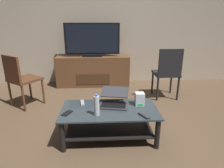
{
  "coord_description": "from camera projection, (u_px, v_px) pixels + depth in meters",
  "views": [
    {
      "loc": [
        -0.18,
        -2.12,
        1.43
      ],
      "look_at": [
        -0.04,
        0.5,
        0.54
      ],
      "focal_mm": 30.88,
      "sensor_mm": 36.0,
      "label": 1
    }
  ],
  "objects": [
    {
      "name": "television",
      "position": [
        92.0,
        41.0,
        4.09
      ],
      "size": [
        1.17,
        0.2,
        0.7
      ],
      "color": "black",
      "rests_on": "media_cabinet"
    },
    {
      "name": "ground_plane",
      "position": [
        117.0,
        137.0,
        2.47
      ],
      "size": [
        7.68,
        7.68,
        0.0
      ],
      "primitive_type": "plane",
      "color": "brown"
    },
    {
      "name": "media_cabinet",
      "position": [
        93.0,
        71.0,
        4.32
      ],
      "size": [
        1.59,
        0.44,
        0.66
      ],
      "color": "brown",
      "rests_on": "ground"
    },
    {
      "name": "coffee_table",
      "position": [
        109.0,
        118.0,
        2.39
      ],
      "size": [
        1.17,
        0.61,
        0.39
      ],
      "color": "#2D383D",
      "rests_on": "ground"
    },
    {
      "name": "soundbar_remote",
      "position": [
        82.0,
        103.0,
        2.49
      ],
      "size": [
        0.07,
        0.16,
        0.02
      ],
      "primitive_type": "cube",
      "rotation": [
        0.0,
        0.0,
        0.14
      ],
      "color": "#99999E",
      "rests_on": "coffee_table"
    },
    {
      "name": "laptop",
      "position": [
        114.0,
        100.0,
        2.46
      ],
      "size": [
        0.42,
        0.45,
        0.17
      ],
      "color": "#333338",
      "rests_on": "coffee_table"
    },
    {
      "name": "back_wall",
      "position": [
        109.0,
        21.0,
        4.3
      ],
      "size": [
        6.4,
        0.12,
        2.8
      ],
      "primitive_type": "cube",
      "color": "#B2A38C",
      "rests_on": "ground"
    },
    {
      "name": "dining_chair",
      "position": [
        167.0,
        71.0,
        3.52
      ],
      "size": [
        0.44,
        0.44,
        0.95
      ],
      "color": "black",
      "rests_on": "ground"
    },
    {
      "name": "tv_remote",
      "position": [
        144.0,
        116.0,
        2.16
      ],
      "size": [
        0.11,
        0.16,
        0.02
      ],
      "primitive_type": "cube",
      "rotation": [
        0.0,
        0.0,
        0.49
      ],
      "color": "#2D2D30",
      "rests_on": "coffee_table"
    },
    {
      "name": "water_bottle_near",
      "position": [
        97.0,
        105.0,
        2.16
      ],
      "size": [
        0.06,
        0.06,
        0.25
      ],
      "color": "silver",
      "rests_on": "coffee_table"
    },
    {
      "name": "cell_phone",
      "position": [
        67.0,
        113.0,
        2.23
      ],
      "size": [
        0.12,
        0.16,
        0.01
      ],
      "primitive_type": "cube",
      "rotation": [
        0.0,
        0.0,
        -0.46
      ],
      "color": "black",
      "rests_on": "coffee_table"
    },
    {
      "name": "side_chair",
      "position": [
        20.0,
        78.0,
        3.18
      ],
      "size": [
        0.62,
        0.62,
        0.9
      ],
      "color": "#59331E",
      "rests_on": "ground"
    },
    {
      "name": "router_box",
      "position": [
        140.0,
        99.0,
        2.44
      ],
      "size": [
        0.11,
        0.12,
        0.16
      ],
      "color": "silver",
      "rests_on": "coffee_table"
    }
  ]
}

